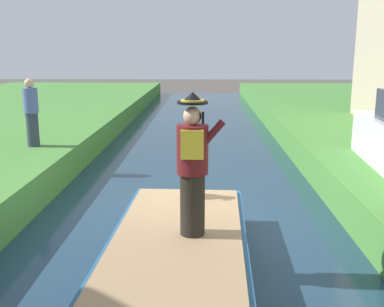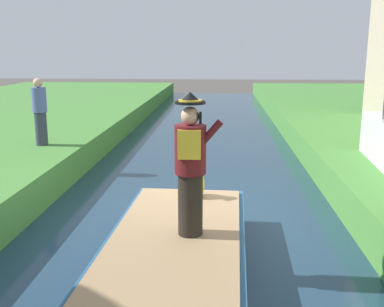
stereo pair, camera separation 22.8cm
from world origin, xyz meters
TOP-DOWN VIEW (x-y plane):
  - ground_plane at (0.00, 0.00)m, footprint 80.00×80.00m
  - canal_water at (0.00, 0.00)m, footprint 5.44×48.00m
  - boat at (0.00, -1.88)m, footprint 1.94×4.26m
  - person_pirate at (0.19, -1.87)m, footprint 0.61×0.42m
  - parrot_plush at (0.13, -0.33)m, footprint 0.36×0.35m
  - person_bystander at (-3.74, 3.11)m, footprint 0.34×0.34m

SIDE VIEW (x-z plane):
  - ground_plane at x=0.00m, z-range 0.00..0.00m
  - canal_water at x=0.00m, z-range 0.00..0.10m
  - boat at x=0.00m, z-range 0.10..0.71m
  - parrot_plush at x=0.13m, z-range 0.67..1.24m
  - person_bystander at x=-3.74m, z-range 0.81..2.41m
  - person_pirate at x=0.19m, z-range 0.71..2.56m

